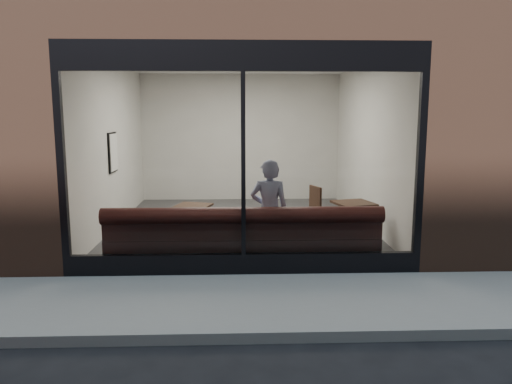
{
  "coord_description": "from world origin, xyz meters",
  "views": [
    {
      "loc": [
        -0.08,
        -4.72,
        2.29
      ],
      "look_at": [
        0.19,
        2.4,
        1.12
      ],
      "focal_mm": 35.0,
      "sensor_mm": 36.0,
      "label": 1
    }
  ],
  "objects_px": {
    "cafe_table_left": "(193,206)",
    "banquette": "(243,251)",
    "cafe_chair_right": "(305,226)",
    "person": "(269,211)",
    "cafe_table_right": "(354,203)"
  },
  "relations": [
    {
      "from": "cafe_table_left",
      "to": "banquette",
      "type": "bearing_deg",
      "value": -46.96
    },
    {
      "from": "cafe_table_left",
      "to": "cafe_chair_right",
      "type": "height_order",
      "value": "cafe_table_left"
    },
    {
      "from": "person",
      "to": "cafe_chair_right",
      "type": "height_order",
      "value": "person"
    },
    {
      "from": "person",
      "to": "cafe_table_right",
      "type": "distance_m",
      "value": 1.71
    },
    {
      "from": "banquette",
      "to": "cafe_table_right",
      "type": "height_order",
      "value": "cafe_table_right"
    },
    {
      "from": "cafe_table_right",
      "to": "cafe_table_left",
      "type": "bearing_deg",
      "value": -176.84
    },
    {
      "from": "person",
      "to": "cafe_table_left",
      "type": "xyz_separation_m",
      "value": [
        -1.21,
        0.7,
        -0.05
      ]
    },
    {
      "from": "cafe_table_right",
      "to": "cafe_chair_right",
      "type": "height_order",
      "value": "cafe_table_right"
    },
    {
      "from": "cafe_table_left",
      "to": "person",
      "type": "bearing_deg",
      "value": -30.1
    },
    {
      "from": "banquette",
      "to": "person",
      "type": "relative_size",
      "value": 2.54
    },
    {
      "from": "person",
      "to": "cafe_table_right",
      "type": "height_order",
      "value": "person"
    },
    {
      "from": "cafe_table_right",
      "to": "banquette",
      "type": "bearing_deg",
      "value": -151.41
    },
    {
      "from": "cafe_table_left",
      "to": "cafe_chair_right",
      "type": "relative_size",
      "value": 1.4
    },
    {
      "from": "person",
      "to": "cafe_chair_right",
      "type": "relative_size",
      "value": 4.07
    },
    {
      "from": "cafe_table_right",
      "to": "cafe_chair_right",
      "type": "relative_size",
      "value": 1.57
    }
  ]
}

